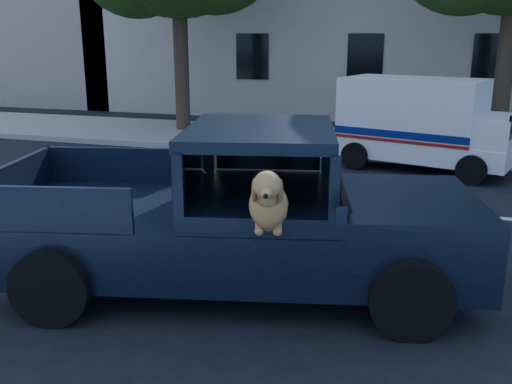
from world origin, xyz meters
TOP-DOWN VIEW (x-y plane):
  - ground at (0.00, 0.00)m, footprint 120.00×120.00m
  - far_sidewalk at (0.00, 9.20)m, footprint 60.00×4.00m
  - lane_stripes at (2.00, 3.40)m, footprint 21.60×0.14m
  - building_left at (-15.00, 16.50)m, footprint 12.00×6.00m
  - pickup_truck at (1.17, -0.44)m, footprint 5.83×3.39m
  - mail_truck at (3.15, 6.80)m, footprint 4.03×2.72m

SIDE VIEW (x-z plane):
  - ground at x=0.00m, z-range 0.00..0.00m
  - lane_stripes at x=2.00m, z-range 0.00..0.01m
  - far_sidewalk at x=0.00m, z-range 0.00..0.15m
  - pickup_truck at x=1.17m, z-range -0.32..1.65m
  - mail_truck at x=3.15m, z-range -0.13..1.90m
  - building_left at x=-15.00m, z-range 0.00..8.00m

